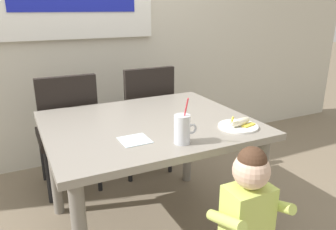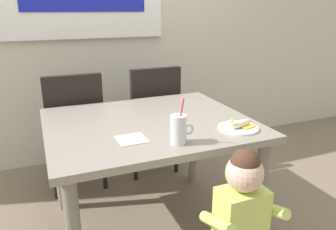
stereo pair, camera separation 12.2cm
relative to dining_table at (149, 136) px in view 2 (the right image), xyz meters
The scene contains 10 objects.
ground_plane 0.65m from the dining_table, ahead, with size 24.00×24.00×0.00m, color #7A6B56.
back_wall 1.54m from the dining_table, 90.09° to the left, with size 6.40×0.17×2.90m.
dining_table is the anchor object (origin of this frame).
dining_chair_left 0.81m from the dining_table, 117.96° to the left, with size 0.44×0.45×0.96m.
dining_chair_right 0.80m from the dining_table, 69.49° to the left, with size 0.44×0.44×0.96m.
toddler_standing 0.77m from the dining_table, 75.53° to the right, with size 0.33×0.24×0.84m.
milk_cup 0.42m from the dining_table, 85.95° to the right, with size 0.13×0.09×0.25m.
snack_plate 0.55m from the dining_table, 37.11° to the right, with size 0.23×0.23×0.01m, color white.
peeled_banana 0.57m from the dining_table, 36.72° to the right, with size 0.18×0.12×0.07m.
paper_napkin 0.32m from the dining_table, 126.31° to the right, with size 0.15×0.15×0.00m, color silver.
Camera 2 is at (-0.61, -1.78, 1.42)m, focal length 34.86 mm.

